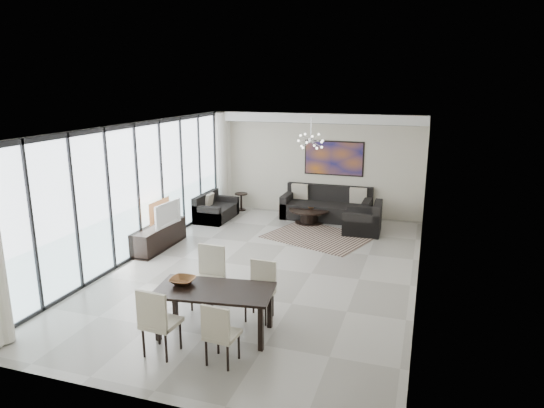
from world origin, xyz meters
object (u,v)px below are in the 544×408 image
at_px(sofa_main, 327,208).
at_px(television, 164,214).
at_px(dining_table, 215,295).
at_px(tv_console, 159,237).
at_px(coffee_table, 309,215).

relative_size(sofa_main, television, 2.58).
bearing_deg(dining_table, tv_console, 132.13).
bearing_deg(sofa_main, tv_console, -130.97).
xyz_separation_m(tv_console, dining_table, (2.89, -3.20, 0.37)).
xyz_separation_m(coffee_table, television, (-2.65, -3.04, 0.60)).
bearing_deg(dining_table, sofa_main, 87.60).
bearing_deg(television, dining_table, -135.30).
relative_size(coffee_table, tv_console, 0.62).
height_order(sofa_main, television, television).
xyz_separation_m(tv_console, television, (0.16, 0.05, 0.55)).
bearing_deg(sofa_main, coffee_table, -122.29).
bearing_deg(dining_table, television, 130.11).
distance_m(tv_console, dining_table, 4.32).
xyz_separation_m(television, dining_table, (2.73, -3.24, -0.18)).
distance_m(coffee_table, tv_console, 4.17).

